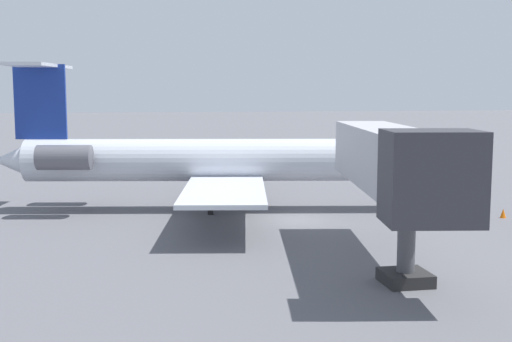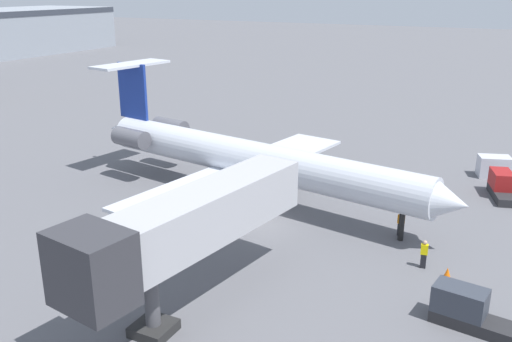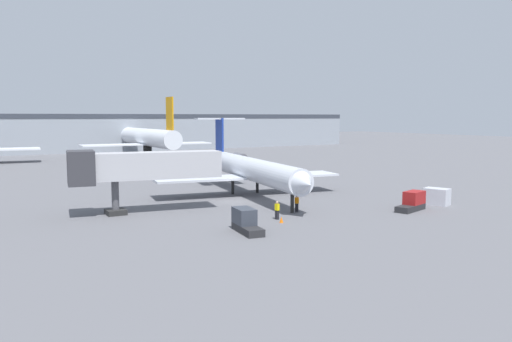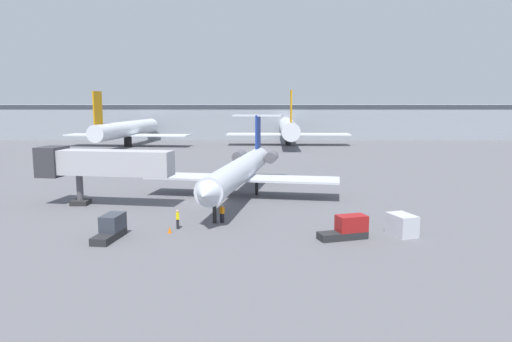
% 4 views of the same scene
% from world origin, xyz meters
% --- Properties ---
extents(ground_plane, '(400.00, 400.00, 0.10)m').
position_xyz_m(ground_plane, '(0.00, 0.00, -0.05)').
color(ground_plane, '#5B5B60').
extents(regional_jet, '(23.05, 31.38, 9.21)m').
position_xyz_m(regional_jet, '(3.70, 3.38, 3.27)').
color(regional_jet, silver).
rests_on(regional_jet, ground_plane).
extents(jet_bridge, '(14.82, 5.16, 6.25)m').
position_xyz_m(jet_bridge, '(-11.59, -1.49, 4.55)').
color(jet_bridge, '#ADADB2').
rests_on(jet_bridge, ground_plane).
extents(ground_crew_marshaller, '(0.31, 0.43, 1.69)m').
position_xyz_m(ground_crew_marshaller, '(-1.48, -11.03, 0.86)').
color(ground_crew_marshaller, black).
rests_on(ground_crew_marshaller, ground_plane).
extents(ground_crew_loader, '(0.47, 0.46, 1.69)m').
position_xyz_m(ground_crew_loader, '(2.26, -8.86, 0.86)').
color(ground_crew_loader, black).
rests_on(ground_crew_loader, ground_plane).
extents(baggage_tug_lead, '(4.23, 2.50, 1.90)m').
position_xyz_m(baggage_tug_lead, '(12.83, -14.06, 0.84)').
color(baggage_tug_lead, '#262628').
rests_on(baggage_tug_lead, ground_plane).
extents(baggage_tug_trailing, '(1.95, 4.16, 1.90)m').
position_xyz_m(baggage_tug_trailing, '(-6.42, -13.95, 0.84)').
color(baggage_tug_trailing, '#262628').
rests_on(baggage_tug_trailing, ground_plane).
extents(cargo_container_uld, '(2.36, 2.91, 1.78)m').
position_xyz_m(cargo_container_uld, '(17.54, -13.11, 0.89)').
color(cargo_container_uld, silver).
rests_on(cargo_container_uld, ground_plane).
extents(traffic_cone_near, '(0.36, 0.36, 0.55)m').
position_xyz_m(traffic_cone_near, '(-1.93, -12.45, 0.28)').
color(traffic_cone_near, orange).
rests_on(traffic_cone_near, ground_plane).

